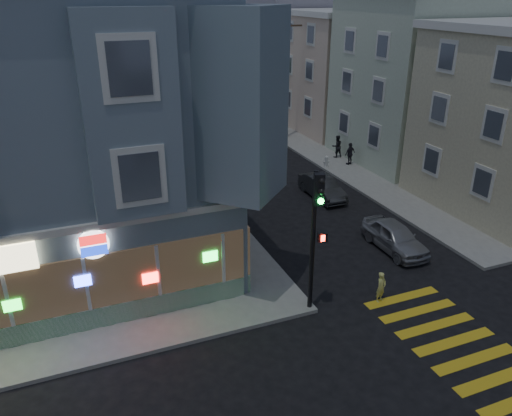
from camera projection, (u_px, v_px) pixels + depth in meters
ground at (264, 369)px, 15.72m from camera, size 120.00×120.00×0.00m
sidewalk_ne at (406, 127)px, 43.12m from camera, size 24.00×42.00×0.15m
corner_building at (29, 125)px, 20.67m from camera, size 14.60×14.60×11.40m
row_house_b at (438, 79)px, 33.84m from camera, size 12.00×8.60×10.50m
row_house_c at (363, 72)px, 41.79m from camera, size 12.00×8.60×9.00m
row_house_d at (313, 52)px, 49.13m from camera, size 12.00×8.60×10.50m
utility_pole at (287, 78)px, 38.31m from camera, size 2.20×0.30×9.00m
street_tree_near at (260, 77)px, 43.82m from camera, size 3.00×3.00×5.30m
street_tree_far at (230, 66)px, 50.61m from camera, size 3.00×3.00×5.30m
running_child at (381, 287)px, 18.92m from camera, size 0.53×0.43×1.24m
pedestrian_a at (337, 146)px, 34.89m from camera, size 0.78×0.61×1.56m
pedestrian_b at (350, 154)px, 33.44m from camera, size 0.94×0.59×1.49m
parked_car_a at (395, 237)px, 22.71m from camera, size 1.59×3.81×1.29m
parked_car_b at (322, 187)px, 28.51m from camera, size 1.33×3.75×1.23m
parked_car_c at (251, 120)px, 43.27m from camera, size 2.03×4.29×1.21m
parked_car_d at (250, 136)px, 38.10m from camera, size 2.52×5.11×1.39m
traffic_signal at (316, 220)px, 17.02m from camera, size 0.68×0.60×5.35m
fire_hydrant at (326, 161)px, 33.13m from camera, size 0.43×0.25×0.75m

